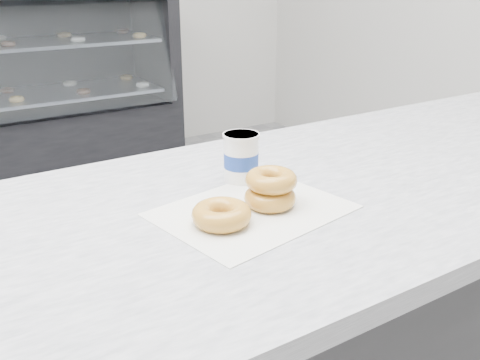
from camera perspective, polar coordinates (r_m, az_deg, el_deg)
name	(u,v)px	position (r m, az deg, el deg)	size (l,w,h in m)	color
wax_paper	(252,210)	(1.00, 1.32, -3.27)	(0.34, 0.26, 0.00)	silver
donut_single	(221,214)	(0.94, -1.99, -3.69)	(0.11, 0.11, 0.04)	gold
donut_stack	(271,189)	(1.01, 3.28, -0.93)	(0.14, 0.14, 0.07)	gold
coffee_cup	(241,157)	(1.13, 0.13, 2.46)	(0.08, 0.08, 0.10)	white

